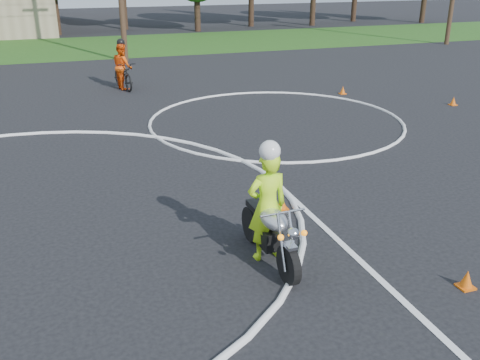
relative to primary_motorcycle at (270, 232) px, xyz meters
name	(u,v)px	position (x,y,z in m)	size (l,w,h in m)	color
grass_strip	(26,50)	(-4.56, 27.08, -0.54)	(120.00, 10.00, 0.02)	#1E4714
course_markings	(100,184)	(-2.39, 4.43, -0.54)	(19.05, 19.05, 0.12)	silver
primary_motorcycle	(270,232)	(0.00, 0.00, 0.00)	(0.76, 2.16, 1.13)	black
rider_primary_grp	(267,203)	(-0.01, 0.14, 0.46)	(0.71, 0.49, 2.10)	#B6F519
rider_second_grp	(123,71)	(-0.50, 14.50, 0.15)	(1.08, 2.15, 1.98)	black
traffic_cones	(252,173)	(1.02, 3.66, -0.41)	(18.62, 12.74, 0.30)	#D9580B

